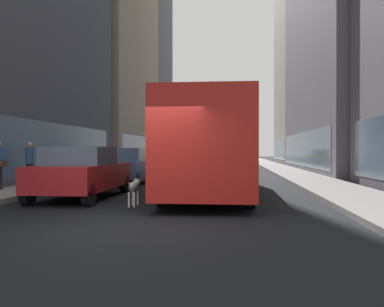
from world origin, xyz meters
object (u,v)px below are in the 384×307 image
car_white_van (186,157)px  dalmatian_dog (134,187)px  car_red_coupe (82,172)px  car_yellow_taxi (226,156)px  pedestrian_in_coat (30,163)px  car_blue_hatchback (127,166)px  transit_bus (213,143)px

car_white_van → dalmatian_dog: 30.76m
car_red_coupe → dalmatian_dog: 2.56m
dalmatian_dog → car_yellow_taxi: bearing=87.2°
dalmatian_dog → pedestrian_in_coat: bearing=140.2°
car_blue_hatchback → transit_bus: bearing=-36.2°
dalmatian_dog → pedestrian_in_coat: (-5.20, 4.33, 0.50)m
car_white_van → pedestrian_in_coat: (-3.17, -26.36, 0.19)m
transit_bus → dalmatian_dog: 4.64m
car_red_coupe → car_white_van: (0.00, 29.16, -0.00)m
car_yellow_taxi → car_blue_hatchback: size_ratio=1.12×
car_blue_hatchback → car_yellow_taxi: bearing=83.0°
dalmatian_dog → transit_bus: bearing=63.9°
transit_bus → car_blue_hatchback: (-4.00, 2.93, -0.96)m
car_blue_hatchback → dalmatian_dog: car_blue_hatchback is taller
pedestrian_in_coat → transit_bus: bearing=-2.5°
transit_bus → pedestrian_in_coat: size_ratio=6.82×
transit_bus → pedestrian_in_coat: transit_bus is taller
transit_bus → car_red_coupe: transit_bus is taller
car_yellow_taxi → dalmatian_dog: size_ratio=4.54×
car_yellow_taxi → pedestrian_in_coat: bearing=-101.4°
car_yellow_taxi → car_red_coupe: (-4.00, -38.21, 0.00)m
car_blue_hatchback → car_red_coupe: same height
car_yellow_taxi → car_white_van: (-4.00, -9.05, 0.00)m
car_yellow_taxi → car_red_coupe: 38.42m
car_yellow_taxi → car_white_van: size_ratio=0.91×
car_yellow_taxi → dalmatian_dog: bearing=-92.8°
car_red_coupe → pedestrian_in_coat: size_ratio=2.67×
dalmatian_dog → pedestrian_in_coat: 6.78m
car_yellow_taxi → car_blue_hatchback: bearing=-97.0°
car_yellow_taxi → car_white_van: bearing=-113.8°
car_red_coupe → car_white_van: size_ratio=0.94×
transit_bus → car_white_van: size_ratio=2.41×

